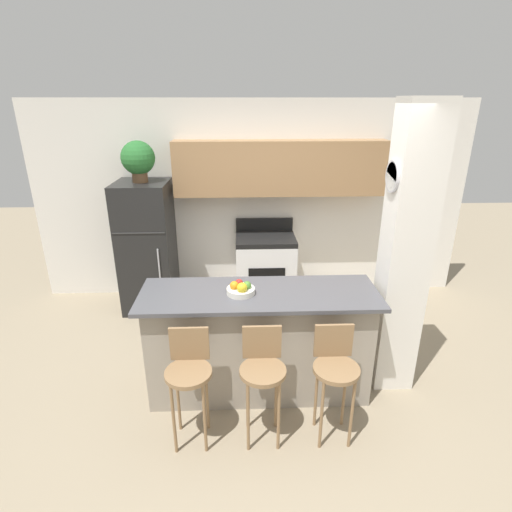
{
  "coord_description": "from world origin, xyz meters",
  "views": [
    {
      "loc": [
        -0.15,
        -3.03,
        2.52
      ],
      "look_at": [
        0.0,
        0.72,
        1.05
      ],
      "focal_mm": 28.0,
      "sensor_mm": 36.0,
      "label": 1
    }
  ],
  "objects_px": {
    "refrigerator": "(147,247)",
    "potted_plant_on_fridge": "(138,159)",
    "bar_stool_left": "(189,372)",
    "stove_range": "(265,269)",
    "fruit_bowl": "(241,289)",
    "bar_stool_mid": "(263,370)",
    "bar_stool_right": "(335,368)",
    "trash_bin": "(191,299)"
  },
  "relations": [
    {
      "from": "stove_range",
      "to": "trash_bin",
      "type": "bearing_deg",
      "value": -162.76
    },
    {
      "from": "refrigerator",
      "to": "fruit_bowl",
      "type": "distance_m",
      "value": 2.09
    },
    {
      "from": "bar_stool_left",
      "to": "potted_plant_on_fridge",
      "type": "distance_m",
      "value": 2.69
    },
    {
      "from": "stove_range",
      "to": "fruit_bowl",
      "type": "distance_m",
      "value": 1.89
    },
    {
      "from": "bar_stool_mid",
      "to": "bar_stool_right",
      "type": "bearing_deg",
      "value": 0.0
    },
    {
      "from": "refrigerator",
      "to": "fruit_bowl",
      "type": "xyz_separation_m",
      "value": [
        1.17,
        -1.71,
        0.23
      ]
    },
    {
      "from": "bar_stool_right",
      "to": "fruit_bowl",
      "type": "xyz_separation_m",
      "value": [
        -0.71,
        0.53,
        0.42
      ]
    },
    {
      "from": "stove_range",
      "to": "bar_stool_left",
      "type": "relative_size",
      "value": 1.14
    },
    {
      "from": "bar_stool_right",
      "to": "stove_range",
      "type": "bearing_deg",
      "value": 99.65
    },
    {
      "from": "trash_bin",
      "to": "fruit_bowl",
      "type": "bearing_deg",
      "value": -66.81
    },
    {
      "from": "bar_stool_mid",
      "to": "bar_stool_right",
      "type": "height_order",
      "value": "same"
    },
    {
      "from": "refrigerator",
      "to": "bar_stool_mid",
      "type": "relative_size",
      "value": 1.73
    },
    {
      "from": "bar_stool_right",
      "to": "trash_bin",
      "type": "xyz_separation_m",
      "value": [
        -1.34,
        2.01,
        -0.43
      ]
    },
    {
      "from": "bar_stool_left",
      "to": "potted_plant_on_fridge",
      "type": "relative_size",
      "value": 1.97
    },
    {
      "from": "trash_bin",
      "to": "bar_stool_right",
      "type": "bearing_deg",
      "value": -56.25
    },
    {
      "from": "refrigerator",
      "to": "potted_plant_on_fridge",
      "type": "relative_size",
      "value": 3.42
    },
    {
      "from": "potted_plant_on_fridge",
      "to": "fruit_bowl",
      "type": "bearing_deg",
      "value": -55.8
    },
    {
      "from": "refrigerator",
      "to": "bar_stool_left",
      "type": "height_order",
      "value": "refrigerator"
    },
    {
      "from": "bar_stool_left",
      "to": "stove_range",
      "type": "bearing_deg",
      "value": 72.77
    },
    {
      "from": "bar_stool_mid",
      "to": "potted_plant_on_fridge",
      "type": "xyz_separation_m",
      "value": [
        -1.32,
        2.25,
        1.27
      ]
    },
    {
      "from": "bar_stool_left",
      "to": "potted_plant_on_fridge",
      "type": "bearing_deg",
      "value": 108.91
    },
    {
      "from": "refrigerator",
      "to": "fruit_bowl",
      "type": "bearing_deg",
      "value": -55.8
    },
    {
      "from": "bar_stool_mid",
      "to": "fruit_bowl",
      "type": "bearing_deg",
      "value": 106.42
    },
    {
      "from": "refrigerator",
      "to": "trash_bin",
      "type": "height_order",
      "value": "refrigerator"
    },
    {
      "from": "bar_stool_left",
      "to": "trash_bin",
      "type": "distance_m",
      "value": 2.07
    },
    {
      "from": "refrigerator",
      "to": "bar_stool_mid",
      "type": "xyz_separation_m",
      "value": [
        1.32,
        -2.25,
        -0.19
      ]
    },
    {
      "from": "bar_stool_mid",
      "to": "fruit_bowl",
      "type": "height_order",
      "value": "fruit_bowl"
    },
    {
      "from": "bar_stool_left",
      "to": "trash_bin",
      "type": "bearing_deg",
      "value": 96.71
    },
    {
      "from": "bar_stool_left",
      "to": "bar_stool_right",
      "type": "distance_m",
      "value": 1.1
    },
    {
      "from": "stove_range",
      "to": "bar_stool_left",
      "type": "distance_m",
      "value": 2.41
    },
    {
      "from": "stove_range",
      "to": "fruit_bowl",
      "type": "bearing_deg",
      "value": -100.22
    },
    {
      "from": "fruit_bowl",
      "to": "refrigerator",
      "type": "bearing_deg",
      "value": 124.2
    },
    {
      "from": "refrigerator",
      "to": "stove_range",
      "type": "xyz_separation_m",
      "value": [
        1.48,
        0.05,
        -0.35
      ]
    },
    {
      "from": "bar_stool_right",
      "to": "trash_bin",
      "type": "relative_size",
      "value": 2.46
    },
    {
      "from": "bar_stool_right",
      "to": "trash_bin",
      "type": "bearing_deg",
      "value": 123.75
    },
    {
      "from": "bar_stool_left",
      "to": "potted_plant_on_fridge",
      "type": "xyz_separation_m",
      "value": [
        -0.77,
        2.25,
        1.27
      ]
    },
    {
      "from": "bar_stool_right",
      "to": "bar_stool_left",
      "type": "bearing_deg",
      "value": 180.0
    },
    {
      "from": "bar_stool_mid",
      "to": "refrigerator",
      "type": "bearing_deg",
      "value": 120.47
    },
    {
      "from": "bar_stool_mid",
      "to": "trash_bin",
      "type": "xyz_separation_m",
      "value": [
        -0.79,
        2.01,
        -0.43
      ]
    },
    {
      "from": "stove_range",
      "to": "potted_plant_on_fridge",
      "type": "relative_size",
      "value": 2.26
    },
    {
      "from": "refrigerator",
      "to": "potted_plant_on_fridge",
      "type": "xyz_separation_m",
      "value": [
        -0.0,
        0.0,
        1.08
      ]
    },
    {
      "from": "potted_plant_on_fridge",
      "to": "refrigerator",
      "type": "bearing_deg",
      "value": -65.22
    }
  ]
}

